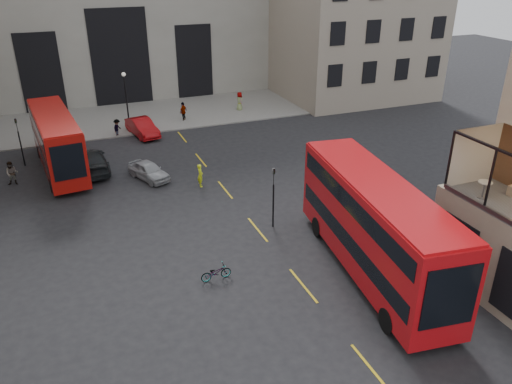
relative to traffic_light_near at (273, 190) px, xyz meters
name	(u,v)px	position (x,y,z in m)	size (l,w,h in m)	color
ground	(413,356)	(1.00, -12.00, -2.42)	(140.00, 140.00, 0.00)	black
gateway	(109,9)	(-4.00, 35.99, 6.96)	(35.00, 10.60, 18.00)	#A09F95
pavement_far	(123,117)	(-5.00, 26.00, -2.36)	(40.00, 12.00, 0.12)	slate
traffic_light_near	(273,190)	(0.00, 0.00, 0.00)	(0.16, 0.20, 3.80)	black
traffic_light_far	(19,136)	(-14.00, 16.00, 0.00)	(0.16, 0.20, 3.80)	black
street_lamp_b	(127,104)	(-5.00, 22.00, -0.03)	(0.36, 0.36, 5.33)	black
bus_near	(374,223)	(2.76, -6.12, 0.41)	(4.51, 12.89, 5.04)	red
bus_far	(57,139)	(-11.38, 14.08, 0.04)	(3.58, 11.17, 4.38)	#A50F0B
car_a	(149,171)	(-5.52, 9.88, -1.78)	(1.53, 3.81, 1.30)	#95989C
car_b	(142,127)	(-4.18, 19.75, -1.65)	(1.64, 4.71, 1.55)	#9C090D
car_c	(91,161)	(-9.25, 12.94, -1.62)	(2.25, 5.54, 1.61)	black
bicycle	(216,272)	(-4.84, -3.88, -2.01)	(0.55, 1.58, 0.83)	gray
cyclist	(200,175)	(-2.40, 7.24, -1.59)	(0.61, 0.40, 1.66)	#EAFF1A
pedestrian_a	(12,173)	(-14.66, 12.50, -1.56)	(0.84, 0.66, 1.74)	gray
pedestrian_b	(117,128)	(-6.29, 20.34, -1.63)	(1.03, 0.59, 1.59)	gray
pedestrian_c	(183,112)	(0.37, 22.62, -1.48)	(1.11, 0.46, 1.89)	gray
pedestrian_d	(240,101)	(6.72, 23.95, -1.44)	(0.96, 0.63, 1.97)	gray
cafe_table_far	(484,187)	(6.83, -8.56, 2.71)	(0.65, 0.65, 0.81)	silver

